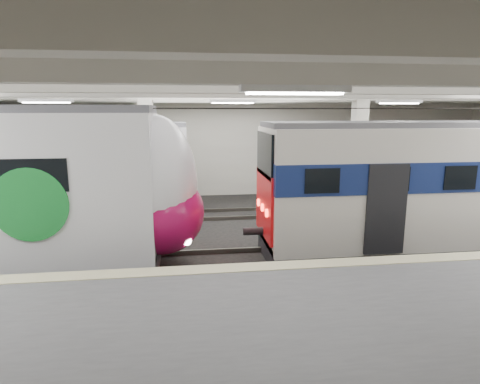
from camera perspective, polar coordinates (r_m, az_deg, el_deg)
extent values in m
cube|color=black|center=(12.82, 0.06, -9.93)|extent=(36.00, 24.00, 0.10)
cube|color=silver|center=(11.96, 0.06, 15.90)|extent=(36.00, 24.00, 0.20)
cube|color=beige|center=(21.96, -3.39, 6.60)|extent=(30.00, 0.10, 5.50)
cube|color=#555557|center=(6.90, 7.89, -25.02)|extent=(30.00, 7.00, 1.10)
cube|color=beige|center=(9.40, 2.70, -10.55)|extent=(30.00, 0.50, 0.02)
cube|color=beige|center=(15.01, -12.94, 4.02)|extent=(0.50, 0.50, 5.50)
cube|color=beige|center=(16.32, 16.35, 4.43)|extent=(0.50, 0.50, 5.50)
cube|color=beige|center=(11.94, 0.06, 14.46)|extent=(30.00, 18.00, 0.50)
cube|color=#59544C|center=(12.77, 0.06, -9.39)|extent=(30.00, 1.52, 0.16)
cube|color=#59544C|center=(17.98, -2.24, -3.15)|extent=(30.00, 1.52, 0.16)
cylinder|color=black|center=(11.92, 0.06, 11.82)|extent=(30.00, 0.03, 0.03)
cylinder|color=black|center=(17.39, -2.37, 11.74)|extent=(30.00, 0.03, 0.03)
cube|color=white|center=(9.95, 1.61, 13.13)|extent=(26.00, 8.40, 0.12)
ellipsoid|color=white|center=(12.04, -11.82, 1.24)|extent=(2.41, 2.97, 4.00)
ellipsoid|color=#A80E49|center=(12.22, -11.09, -2.88)|extent=(2.55, 3.03, 2.45)
cylinder|color=#1A9234|center=(11.24, -27.75, -1.66)|extent=(1.88, 0.06, 1.88)
cube|color=beige|center=(14.88, 28.62, 1.15)|extent=(12.78, 2.80, 3.64)
cube|color=navy|center=(14.82, 28.78, 2.81)|extent=(12.82, 2.86, 0.88)
cube|color=red|center=(12.37, 3.48, -1.71)|extent=(0.08, 2.38, 2.00)
cube|color=black|center=(12.12, 3.57, 5.34)|extent=(0.08, 2.24, 1.31)
cube|color=#4C4C51|center=(14.71, 29.34, 8.44)|extent=(12.78, 2.19, 0.16)
cube|color=black|center=(15.32, 27.91, -6.11)|extent=(12.78, 1.96, 0.70)
cube|color=white|center=(18.64, -27.64, 2.81)|extent=(12.83, 2.86, 3.47)
cube|color=#1A9234|center=(18.58, -27.77, 4.19)|extent=(12.87, 2.91, 0.73)
cube|color=#4C4C51|center=(18.49, -28.17, 8.40)|extent=(12.82, 2.40, 0.16)
cube|color=black|center=(18.98, -27.10, -2.96)|extent=(12.82, 2.58, 0.60)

